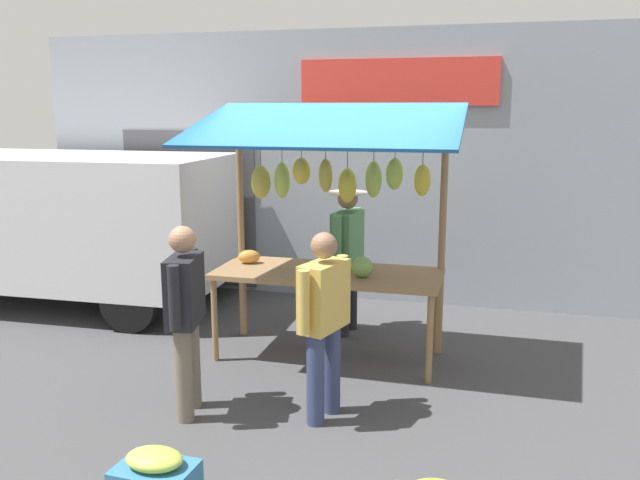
# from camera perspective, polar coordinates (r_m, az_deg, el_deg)

# --- Properties ---
(ground_plane) EXTENTS (40.00, 40.00, 0.00)m
(ground_plane) POSITION_cam_1_polar(r_m,az_deg,el_deg) (6.64, 0.67, -10.12)
(ground_plane) COLOR #424244
(street_backdrop) EXTENTS (9.00, 0.30, 3.40)m
(street_backdrop) POSITION_cam_1_polar(r_m,az_deg,el_deg) (8.36, 4.11, 6.34)
(street_backdrop) COLOR #8C939E
(street_backdrop) RESTS_ON ground
(market_stall) EXTENTS (2.50, 1.46, 2.50)m
(market_stall) POSITION_cam_1_polar(r_m,az_deg,el_deg) (6.30, 0.74, 3.41)
(market_stall) COLOR olive
(market_stall) RESTS_ON ground
(vendor_with_sunhat) EXTENTS (0.41, 0.68, 1.60)m
(vendor_with_sunhat) POSITION_cam_1_polar(r_m,az_deg,el_deg) (7.06, 2.41, -0.82)
(vendor_with_sunhat) COLOR #232328
(vendor_with_sunhat) RESTS_ON ground
(shopper_with_shopping_bag) EXTENTS (0.34, 0.64, 1.52)m
(shopper_with_shopping_bag) POSITION_cam_1_polar(r_m,az_deg,el_deg) (5.11, 0.34, -6.56)
(shopper_with_shopping_bag) COLOR navy
(shopper_with_shopping_bag) RESTS_ON ground
(shopper_in_striped_shirt) EXTENTS (0.31, 0.66, 1.55)m
(shopper_in_striped_shirt) POSITION_cam_1_polar(r_m,az_deg,el_deg) (5.28, -11.71, -5.92)
(shopper_in_striped_shirt) COLOR #726656
(shopper_in_striped_shirt) RESTS_ON ground
(parked_van) EXTENTS (4.45, 1.96, 1.88)m
(parked_van) POSITION_cam_1_polar(r_m,az_deg,el_deg) (8.94, -23.20, 2.04)
(parked_van) COLOR silver
(parked_van) RESTS_ON ground
(produce_crate_side) EXTENTS (0.51, 0.38, 0.37)m
(produce_crate_side) POSITION_cam_1_polar(r_m,az_deg,el_deg) (4.45, -14.20, -19.70)
(produce_crate_side) COLOR teal
(produce_crate_side) RESTS_ON ground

